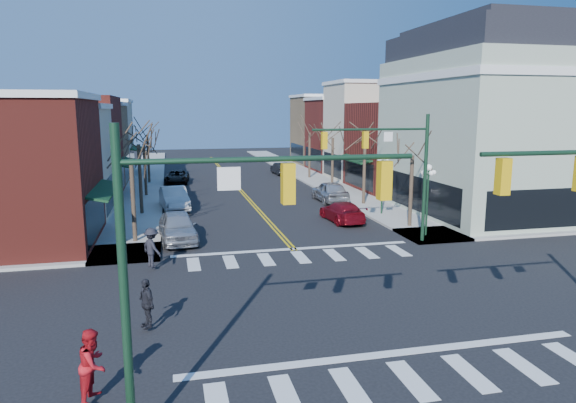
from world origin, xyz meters
TOP-DOWN VIEW (x-y plane):
  - ground at (0.00, 0.00)m, footprint 160.00×160.00m
  - sidewalk_left at (-8.75, 20.00)m, footprint 3.50×70.00m
  - sidewalk_right at (8.75, 20.00)m, footprint 3.50×70.00m
  - bldg_left_stucco_a at (-15.50, 19.50)m, footprint 10.00×7.00m
  - bldg_left_brick_b at (-15.50, 27.50)m, footprint 10.00×9.00m
  - bldg_left_tan at (-15.50, 35.75)m, footprint 10.00×7.50m
  - bldg_left_stucco_b at (-15.50, 43.50)m, footprint 10.00×8.00m
  - bldg_right_brick_a at (15.50, 25.75)m, footprint 10.00×8.50m
  - bldg_right_stucco at (15.50, 33.50)m, footprint 10.00×7.00m
  - bldg_right_brick_b at (15.50, 41.00)m, footprint 10.00×8.00m
  - bldg_right_tan at (15.50, 49.00)m, footprint 10.00×8.00m
  - victorian_corner at (16.50, 14.50)m, footprint 12.25×14.25m
  - traffic_mast_near_left at (-5.55, -7.40)m, footprint 6.60×0.28m
  - traffic_mast_far_right at (5.55, 7.40)m, footprint 6.60×0.28m
  - lamppost_corner at (8.20, 8.50)m, footprint 0.36×0.36m
  - lamppost_midblock at (8.20, 15.00)m, footprint 0.36×0.36m
  - tree_left_a at (-8.40, 11.00)m, footprint 0.24×0.24m
  - tree_left_b at (-8.40, 19.00)m, footprint 0.24×0.24m
  - tree_left_c at (-8.40, 27.00)m, footprint 0.24×0.24m
  - tree_left_d at (-8.40, 35.00)m, footprint 0.24×0.24m
  - tree_right_a at (8.40, 11.00)m, footprint 0.24×0.24m
  - tree_right_b at (8.40, 19.00)m, footprint 0.24×0.24m
  - tree_right_c at (8.40, 27.00)m, footprint 0.24×0.24m
  - tree_right_d at (8.40, 35.00)m, footprint 0.24×0.24m
  - car_left_near at (-6.04, 10.94)m, footprint 2.35×5.08m
  - car_left_mid at (-6.11, 20.59)m, footprint 2.34×5.28m
  - car_left_far at (-5.67, 34.52)m, footprint 2.65×4.99m
  - car_right_near at (4.80, 13.73)m, footprint 2.16×4.76m
  - car_right_mid at (6.28, 21.04)m, footprint 2.06×5.06m
  - car_right_far at (6.13, 39.25)m, footprint 1.67×4.27m
  - pedestrian_red_b at (-8.44, -5.43)m, footprint 0.92×1.07m
  - pedestrian_dark_a at (-7.30, -1.19)m, footprint 0.81×1.08m
  - pedestrian_dark_b at (-7.31, 5.73)m, footprint 1.27×1.39m

SIDE VIEW (x-z plane):
  - ground at x=0.00m, z-range 0.00..0.00m
  - sidewalk_left at x=-8.75m, z-range 0.00..0.15m
  - sidewalk_right at x=8.75m, z-range 0.00..0.15m
  - car_left_far at x=-5.67m, z-range 0.00..1.34m
  - car_right_near at x=4.80m, z-range 0.00..1.35m
  - car_right_far at x=6.13m, z-range 0.00..1.38m
  - car_left_mid at x=-6.11m, z-range 0.00..1.68m
  - car_left_near at x=-6.04m, z-range 0.00..1.68m
  - car_right_mid at x=6.28m, z-range 0.00..1.72m
  - pedestrian_dark_a at x=-7.30m, z-range 0.15..1.86m
  - pedestrian_dark_b at x=-7.31m, z-range 0.15..2.03m
  - pedestrian_red_b at x=-8.44m, z-range 0.15..2.04m
  - tree_left_c at x=-8.40m, z-range 0.00..4.55m
  - tree_right_a at x=8.40m, z-range 0.00..4.62m
  - tree_left_a at x=-8.40m, z-range 0.00..4.76m
  - tree_right_c at x=8.40m, z-range 0.00..4.83m
  - tree_left_d at x=-8.40m, z-range 0.00..4.90m
  - tree_right_d at x=8.40m, z-range 0.00..4.97m
  - tree_left_b at x=-8.40m, z-range 0.00..5.04m
  - tree_right_b at x=8.40m, z-range 0.00..5.18m
  - lamppost_corner at x=8.20m, z-range 0.80..5.13m
  - lamppost_midblock at x=8.20m, z-range 0.80..5.13m
  - bldg_left_stucco_a at x=-15.50m, z-range 0.00..7.50m
  - bldg_left_tan at x=-15.50m, z-range 0.00..7.80m
  - bldg_right_brick_a at x=15.50m, z-range 0.00..8.00m
  - bldg_left_stucco_b at x=-15.50m, z-range 0.00..8.20m
  - bldg_left_brick_b at x=-15.50m, z-range 0.00..8.50m
  - bldg_right_brick_b at x=15.50m, z-range 0.00..8.50m
  - bldg_right_tan at x=15.50m, z-range 0.00..9.00m
  - traffic_mast_near_left at x=-5.55m, z-range 1.11..8.31m
  - traffic_mast_far_right at x=5.55m, z-range 1.11..8.31m
  - bldg_right_stucco at x=15.50m, z-range 0.00..10.00m
  - victorian_corner at x=16.50m, z-range 0.01..13.31m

